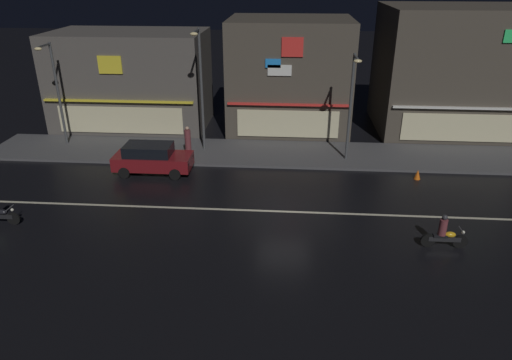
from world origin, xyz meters
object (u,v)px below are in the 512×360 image
(parked_car_near_kerb, at_px, (152,158))
(traffic_cone, at_px, (418,174))
(streetlamp_west, at_px, (55,86))
(motorcycle_following, at_px, (444,234))
(pedestrian_on_sidewalk, at_px, (188,143))
(streetlamp_mid, at_px, (200,81))
(streetlamp_east, at_px, (351,99))

(parked_car_near_kerb, relative_size, traffic_cone, 7.82)
(streetlamp_west, distance_m, traffic_cone, 22.12)
(streetlamp_west, bearing_deg, motorcycle_following, -26.54)
(pedestrian_on_sidewalk, distance_m, parked_car_near_kerb, 2.70)
(streetlamp_west, distance_m, streetlamp_mid, 9.14)
(streetlamp_west, height_order, streetlamp_mid, streetlamp_mid)
(streetlamp_mid, bearing_deg, pedestrian_on_sidewalk, -119.34)
(streetlamp_east, relative_size, motorcycle_following, 3.26)
(streetlamp_west, distance_m, motorcycle_following, 23.61)
(streetlamp_east, bearing_deg, parked_car_near_kerb, -168.03)
(pedestrian_on_sidewalk, distance_m, traffic_cone, 13.27)
(parked_car_near_kerb, distance_m, motorcycle_following, 15.61)
(pedestrian_on_sidewalk, height_order, parked_car_near_kerb, pedestrian_on_sidewalk)
(streetlamp_mid, height_order, pedestrian_on_sidewalk, streetlamp_mid)
(motorcycle_following, bearing_deg, streetlamp_mid, -38.71)
(streetlamp_mid, relative_size, pedestrian_on_sidewalk, 3.83)
(streetlamp_west, relative_size, traffic_cone, 11.62)
(streetlamp_west, relative_size, streetlamp_east, 1.03)
(streetlamp_east, height_order, traffic_cone, streetlamp_east)
(traffic_cone, bearing_deg, parked_car_near_kerb, -179.29)
(streetlamp_mid, xyz_separation_m, parked_car_near_kerb, (-2.30, -3.41, -3.58))
(streetlamp_east, bearing_deg, traffic_cone, -30.70)
(streetlamp_west, height_order, traffic_cone, streetlamp_west)
(streetlamp_mid, height_order, parked_car_near_kerb, streetlamp_mid)
(pedestrian_on_sidewalk, bearing_deg, parked_car_near_kerb, 71.55)
(streetlamp_east, relative_size, pedestrian_on_sidewalk, 3.23)
(parked_car_near_kerb, bearing_deg, streetlamp_mid, -124.03)
(streetlamp_east, bearing_deg, motorcycle_following, -71.55)
(streetlamp_east, xyz_separation_m, traffic_cone, (3.64, -2.16, -3.58))
(pedestrian_on_sidewalk, bearing_deg, streetlamp_mid, -101.28)
(motorcycle_following, relative_size, traffic_cone, 3.45)
(streetlamp_east, relative_size, traffic_cone, 11.25)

